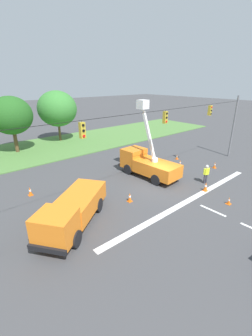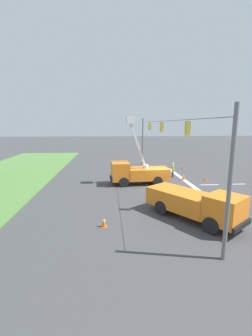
% 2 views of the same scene
% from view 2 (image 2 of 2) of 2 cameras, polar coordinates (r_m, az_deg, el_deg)
% --- Properties ---
extents(ground_plane, '(200.00, 200.00, 0.00)m').
position_cam_2_polar(ground_plane, '(23.73, 8.80, -4.48)').
color(ground_plane, '#424244').
extents(lane_markings, '(17.60, 15.25, 0.01)m').
position_cam_2_polar(lane_markings, '(25.22, 19.40, -4.04)').
color(lane_markings, silver).
rests_on(lane_markings, ground).
extents(signal_gantry, '(26.20, 0.33, 7.20)m').
position_cam_2_polar(signal_gantry, '(22.99, 9.11, 6.26)').
color(signal_gantry, slate).
rests_on(signal_gantry, ground).
extents(utility_truck_bucket_lift, '(2.65, 6.34, 7.16)m').
position_cam_2_polar(utility_truck_bucket_lift, '(23.92, 2.83, -0.81)').
color(utility_truck_bucket_lift, orange).
rests_on(utility_truck_bucket_lift, ground).
extents(utility_truck_support_near, '(6.63, 5.68, 2.15)m').
position_cam_2_polar(utility_truck_support_near, '(15.74, 17.00, -8.50)').
color(utility_truck_support_near, orange).
rests_on(utility_truck_support_near, ground).
extents(road_worker, '(0.62, 0.36, 1.77)m').
position_cam_2_polar(road_worker, '(27.65, 11.85, -0.24)').
color(road_worker, '#383842').
rests_on(road_worker, ground).
extents(traffic_cone_foreground_left, '(0.36, 0.36, 0.73)m').
position_cam_2_polar(traffic_cone_foreground_left, '(33.19, 14.35, 0.38)').
color(traffic_cone_foreground_left, orange).
rests_on(traffic_cone_foreground_left, ground).
extents(traffic_cone_foreground_right, '(0.36, 0.36, 0.76)m').
position_cam_2_polar(traffic_cone_foreground_right, '(28.62, 2.90, -0.91)').
color(traffic_cone_foreground_right, orange).
rests_on(traffic_cone_foreground_right, ground).
extents(traffic_cone_mid_right, '(0.36, 0.36, 0.75)m').
position_cam_2_polar(traffic_cone_mid_right, '(14.36, -5.66, -13.35)').
color(traffic_cone_mid_right, orange).
rests_on(traffic_cone_mid_right, ground).
extents(traffic_cone_near_bucket, '(0.36, 0.36, 0.68)m').
position_cam_2_polar(traffic_cone_near_bucket, '(31.41, 7.28, -0.00)').
color(traffic_cone_near_bucket, orange).
rests_on(traffic_cone_near_bucket, ground).
extents(traffic_cone_lane_edge_a, '(0.36, 0.36, 0.77)m').
position_cam_2_polar(traffic_cone_lane_edge_a, '(20.30, 12.16, -6.15)').
color(traffic_cone_lane_edge_a, orange).
rests_on(traffic_cone_lane_edge_a, ground).
extents(traffic_cone_lane_edge_b, '(0.36, 0.36, 0.60)m').
position_cam_2_polar(traffic_cone_lane_edge_b, '(27.04, 19.52, -2.46)').
color(traffic_cone_lane_edge_b, orange).
rests_on(traffic_cone_lane_edge_b, ground).
extents(traffic_cone_far_left, '(0.36, 0.36, 0.81)m').
position_cam_2_polar(traffic_cone_far_left, '(26.74, 14.39, -2.04)').
color(traffic_cone_far_left, orange).
rests_on(traffic_cone_far_left, ground).
extents(traffic_cone_far_right, '(0.36, 0.36, 0.58)m').
position_cam_2_polar(traffic_cone_far_right, '(30.15, -0.74, -0.49)').
color(traffic_cone_far_right, orange).
rests_on(traffic_cone_far_right, ground).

